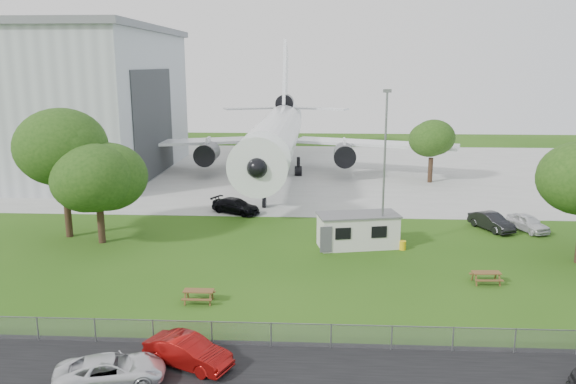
{
  "coord_description": "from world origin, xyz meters",
  "views": [
    {
      "loc": [
        3.22,
        -35.21,
        13.89
      ],
      "look_at": [
        0.91,
        8.0,
        4.0
      ],
      "focal_mm": 35.0,
      "sensor_mm": 36.0,
      "label": 1
    }
  ],
  "objects_px": {
    "car_centre_sedan": "(188,352)",
    "picnic_west": "(199,302)",
    "airliner": "(277,133)",
    "picnic_east": "(486,283)",
    "site_cabin": "(358,230)"
  },
  "relations": [
    {
      "from": "airliner",
      "to": "car_centre_sedan",
      "type": "relative_size",
      "value": 11.05
    },
    {
      "from": "picnic_east",
      "to": "car_centre_sedan",
      "type": "distance_m",
      "value": 20.33
    },
    {
      "from": "picnic_east",
      "to": "car_centre_sedan",
      "type": "xyz_separation_m",
      "value": [
        -16.97,
        -11.16,
        0.71
      ]
    },
    {
      "from": "car_centre_sedan",
      "to": "picnic_east",
      "type": "bearing_deg",
      "value": -32.21
    },
    {
      "from": "picnic_west",
      "to": "picnic_east",
      "type": "height_order",
      "value": "same"
    },
    {
      "from": "picnic_west",
      "to": "airliner",
      "type": "bearing_deg",
      "value": 87.41
    },
    {
      "from": "airliner",
      "to": "picnic_west",
      "type": "xyz_separation_m",
      "value": [
        -1.76,
        -40.19,
        -5.27
      ]
    },
    {
      "from": "site_cabin",
      "to": "picnic_east",
      "type": "distance_m",
      "value": 10.64
    },
    {
      "from": "airliner",
      "to": "picnic_west",
      "type": "distance_m",
      "value": 40.57
    },
    {
      "from": "car_centre_sedan",
      "to": "picnic_west",
      "type": "bearing_deg",
      "value": 32.46
    },
    {
      "from": "airliner",
      "to": "picnic_east",
      "type": "xyz_separation_m",
      "value": [
        16.23,
        -36.25,
        -5.27
      ]
    },
    {
      "from": "picnic_east",
      "to": "site_cabin",
      "type": "bearing_deg",
      "value": 134.48
    },
    {
      "from": "picnic_west",
      "to": "picnic_east",
      "type": "distance_m",
      "value": 18.41
    },
    {
      "from": "picnic_east",
      "to": "car_centre_sedan",
      "type": "relative_size",
      "value": 0.42
    },
    {
      "from": "airliner",
      "to": "picnic_west",
      "type": "relative_size",
      "value": 26.52
    }
  ]
}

